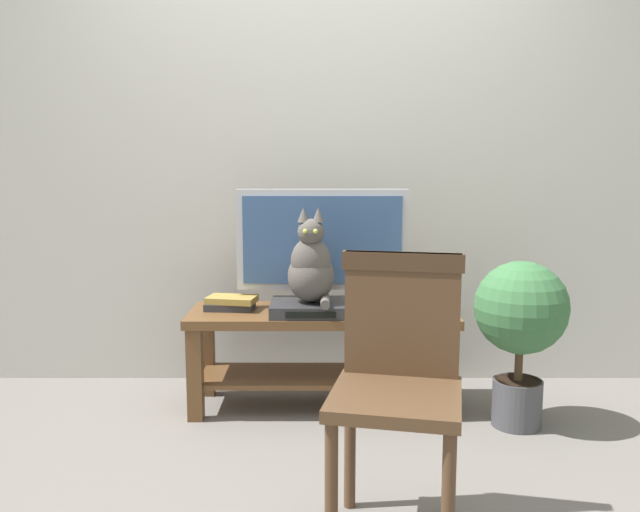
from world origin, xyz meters
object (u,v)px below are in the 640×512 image
(tv_stand, at_px, (320,339))
(tv, at_px, (320,246))
(book_stack, at_px, (229,303))
(wooden_chair, at_px, (396,371))
(potted_plant, at_px, (518,321))
(media_box, at_px, (309,308))
(cat, at_px, (309,267))

(tv_stand, distance_m, tv, 0.45)
(tv_stand, xyz_separation_m, book_stack, (-0.45, 0.03, 0.17))
(tv_stand, xyz_separation_m, wooden_chair, (0.24, -1.08, 0.19))
(tv, distance_m, potted_plant, 0.99)
(tv, height_order, book_stack, tv)
(tv_stand, height_order, wooden_chair, wooden_chair)
(tv, bearing_deg, book_stack, -173.73)
(tv, height_order, media_box, tv)
(tv_stand, distance_m, media_box, 0.19)
(media_box, bearing_deg, book_stack, 167.39)
(tv_stand, height_order, potted_plant, potted_plant)
(tv_stand, height_order, book_stack, book_stack)
(book_stack, bearing_deg, potted_plant, -11.16)
(media_box, xyz_separation_m, potted_plant, (0.94, -0.18, -0.02))
(tv_stand, bearing_deg, wooden_chair, -77.43)
(wooden_chair, bearing_deg, tv_stand, 102.57)
(media_box, relative_size, book_stack, 1.48)
(tv_stand, relative_size, potted_plant, 1.68)
(cat, xyz_separation_m, book_stack, (-0.39, 0.10, -0.19))
(cat, relative_size, wooden_chair, 0.50)
(tv, bearing_deg, potted_plant, -19.36)
(tv_stand, bearing_deg, book_stack, 176.64)
(tv_stand, height_order, cat, cat)
(wooden_chair, relative_size, book_stack, 3.52)
(tv_stand, xyz_separation_m, tv, (0.00, 0.08, 0.45))
(book_stack, bearing_deg, wooden_chair, -58.13)
(tv, bearing_deg, wooden_chair, -78.23)
(cat, bearing_deg, potted_plant, -9.77)
(media_box, height_order, cat, cat)
(wooden_chair, xyz_separation_m, potted_plant, (0.65, 0.84, -0.04))
(book_stack, bearing_deg, tv_stand, -3.36)
(cat, relative_size, book_stack, 1.75)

